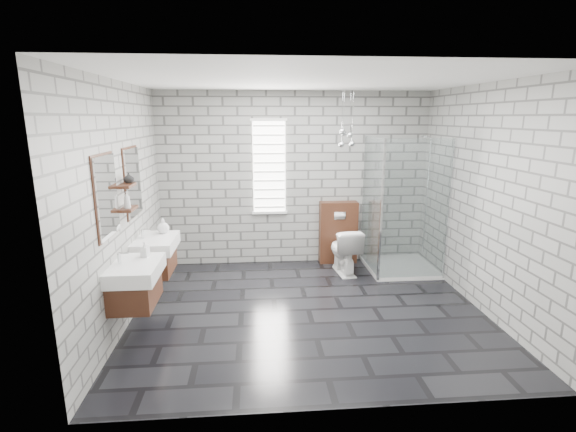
{
  "coord_description": "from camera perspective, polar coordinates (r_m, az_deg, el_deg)",
  "views": [
    {
      "loc": [
        -0.64,
        -4.68,
        2.31
      ],
      "look_at": [
        -0.22,
        0.35,
        1.11
      ],
      "focal_mm": 26.0,
      "sensor_mm": 36.0,
      "label": 1
    }
  ],
  "objects": [
    {
      "name": "floor",
      "position": [
        5.26,
        2.81,
        -12.78
      ],
      "size": [
        4.2,
        3.6,
        0.02
      ],
      "primitive_type": "cube",
      "color": "black",
      "rests_on": "ground"
    },
    {
      "name": "ceiling",
      "position": [
        4.74,
        3.21,
        18.23
      ],
      "size": [
        4.2,
        3.6,
        0.02
      ],
      "primitive_type": "cube",
      "color": "white",
      "rests_on": "wall_back"
    },
    {
      "name": "wall_back",
      "position": [
        6.59,
        0.9,
        5.02
      ],
      "size": [
        4.2,
        0.02,
        2.7
      ],
      "primitive_type": "cube",
      "color": "#969691",
      "rests_on": "floor"
    },
    {
      "name": "wall_front",
      "position": [
        3.09,
        7.46,
        -4.79
      ],
      "size": [
        4.2,
        0.02,
        2.7
      ],
      "primitive_type": "cube",
      "color": "#969691",
      "rests_on": "floor"
    },
    {
      "name": "wall_left",
      "position": [
        5.0,
        -21.75,
        1.37
      ],
      "size": [
        0.02,
        3.6,
        2.7
      ],
      "primitive_type": "cube",
      "color": "#969691",
      "rests_on": "floor"
    },
    {
      "name": "wall_right",
      "position": [
        5.51,
        25.32,
        2.07
      ],
      "size": [
        0.02,
        3.6,
        2.7
      ],
      "primitive_type": "cube",
      "color": "#969691",
      "rests_on": "floor"
    },
    {
      "name": "vanity_left",
      "position": [
        4.61,
        -20.56,
        -7.18
      ],
      "size": [
        0.47,
        0.7,
        1.57
      ],
      "color": "#4B2717",
      "rests_on": "wall_left"
    },
    {
      "name": "vanity_right",
      "position": [
        5.45,
        -18.0,
        -3.82
      ],
      "size": [
        0.47,
        0.7,
        1.57
      ],
      "color": "#4B2717",
      "rests_on": "wall_left"
    },
    {
      "name": "shelf_lower",
      "position": [
        4.93,
        -20.99,
        0.93
      ],
      "size": [
        0.14,
        0.3,
        0.03
      ],
      "primitive_type": "cube",
      "color": "#4B2717",
      "rests_on": "wall_left"
    },
    {
      "name": "shelf_upper",
      "position": [
        4.89,
        -21.25,
        3.91
      ],
      "size": [
        0.14,
        0.3,
        0.03
      ],
      "primitive_type": "cube",
      "color": "#4B2717",
      "rests_on": "wall_left"
    },
    {
      "name": "window",
      "position": [
        6.51,
        -2.6,
        6.68
      ],
      "size": [
        0.56,
        0.05,
        1.48
      ],
      "color": "white",
      "rests_on": "wall_back"
    },
    {
      "name": "cistern_panel",
      "position": [
        6.76,
        6.87,
        -2.22
      ],
      "size": [
        0.6,
        0.2,
        1.0
      ],
      "primitive_type": "cube",
      "color": "#4B2717",
      "rests_on": "floor"
    },
    {
      "name": "flush_plate",
      "position": [
        6.59,
        7.12,
        0.05
      ],
      "size": [
        0.18,
        0.01,
        0.12
      ],
      "primitive_type": "cube",
      "color": "silver",
      "rests_on": "cistern_panel"
    },
    {
      "name": "shower_enclosure",
      "position": [
        6.49,
        14.75,
        -3.21
      ],
      "size": [
        1.0,
        1.0,
        2.03
      ],
      "color": "white",
      "rests_on": "floor"
    },
    {
      "name": "pendant_cluster",
      "position": [
        6.21,
        7.89,
        10.69
      ],
      "size": [
        0.25,
        0.22,
        0.82
      ],
      "color": "silver",
      "rests_on": "ceiling"
    },
    {
      "name": "toilet",
      "position": [
        6.36,
        7.68,
        -4.66
      ],
      "size": [
        0.46,
        0.73,
        0.7
      ],
      "primitive_type": "imported",
      "rotation": [
        0.0,
        0.0,
        3.25
      ],
      "color": "white",
      "rests_on": "floor"
    },
    {
      "name": "soap_bottle_a",
      "position": [
        4.71,
        -18.99,
        -4.33
      ],
      "size": [
        0.1,
        0.1,
        0.17
      ],
      "primitive_type": "imported",
      "rotation": [
        0.0,
        0.0,
        -0.31
      ],
      "color": "#B2B2B2",
      "rests_on": "vanity_left"
    },
    {
      "name": "soap_bottle_b",
      "position": [
        5.59,
        -16.71,
        -1.3
      ],
      "size": [
        0.16,
        0.16,
        0.19
      ],
      "primitive_type": "imported",
      "rotation": [
        0.0,
        0.0,
        0.07
      ],
      "color": "#B2B2B2",
      "rests_on": "vanity_right"
    },
    {
      "name": "soap_bottle_c",
      "position": [
        4.86,
        -21.17,
        2.04
      ],
      "size": [
        0.08,
        0.08,
        0.19
      ],
      "primitive_type": "imported",
      "rotation": [
        0.0,
        0.0,
        0.13
      ],
      "color": "#B2B2B2",
      "rests_on": "shelf_lower"
    },
    {
      "name": "vase",
      "position": [
        4.95,
        -20.95,
        4.9
      ],
      "size": [
        0.15,
        0.15,
        0.12
      ],
      "primitive_type": "imported",
      "rotation": [
        0.0,
        0.0,
        0.41
      ],
      "color": "#B2B2B2",
      "rests_on": "shelf_upper"
    }
  ]
}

